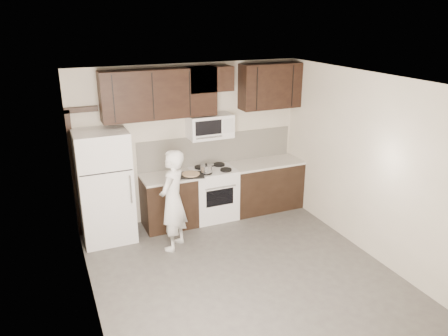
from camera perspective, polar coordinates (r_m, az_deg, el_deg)
floor at (r=6.28m, az=2.79°, el=-13.99°), size 4.50×4.50×0.00m
back_wall at (r=7.61m, az=-4.45°, el=3.37°), size 4.00×0.00×4.00m
ceiling at (r=5.29m, az=3.28°, el=11.19°), size 4.50×4.50×0.00m
counter_run at (r=7.85m, az=0.63°, el=-3.00°), size 2.95×0.64×0.91m
stove at (r=7.73m, az=-1.42°, el=-3.31°), size 0.76×0.66×0.94m
backsplash at (r=7.82m, az=-0.92°, el=2.56°), size 2.90×0.02×0.54m
upper_cabinets at (r=7.32m, az=-2.63°, el=10.23°), size 3.48×0.35×0.78m
microwave at (r=7.46m, az=-1.84°, el=5.46°), size 0.76×0.42×0.40m
refrigerator at (r=7.10m, az=-15.31°, el=-2.36°), size 0.80×0.76×1.80m
door_trim at (r=7.25m, az=-18.81°, el=0.68°), size 0.50×0.08×2.12m
saucepan at (r=7.35m, az=-2.32°, el=-0.16°), size 0.33×0.19×0.18m
baking_tray at (r=7.29m, az=-4.35°, el=-0.93°), size 0.50×0.43×0.02m
pizza at (r=7.28m, az=-4.35°, el=-0.77°), size 0.36×0.36×0.02m
person at (r=6.66m, az=-6.70°, el=-4.24°), size 0.67×0.68×1.59m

